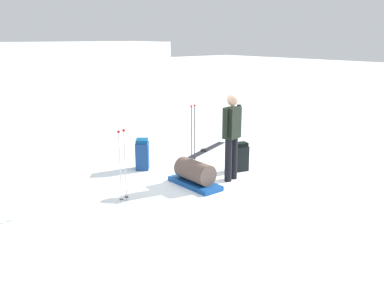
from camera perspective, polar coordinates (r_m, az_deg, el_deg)
ground_plane at (r=8.46m, az=0.00°, el=-4.60°), size 80.00×80.00×0.00m
distant_snow_ridge at (r=26.72m, az=-22.74°, el=10.00°), size 18.46×5.75×2.39m
skier_standing at (r=8.12m, az=5.42°, el=1.54°), size 0.56×0.29×1.70m
ski_pair_near at (r=10.37m, az=1.72°, el=-0.92°), size 1.91×0.87×0.05m
backpack_large_dark at (r=8.87m, az=6.40°, el=-1.76°), size 0.42×0.33×0.61m
backpack_bright at (r=8.97m, az=-6.76°, el=-1.42°), size 0.41×0.41×0.66m
ski_poles_planted_near at (r=7.15m, az=-9.42°, el=-2.45°), size 0.19×0.11×1.27m
ski_poles_planted_far at (r=9.35m, az=0.14°, el=1.85°), size 0.20×0.11×1.30m
gear_sled at (r=7.95m, az=0.39°, el=-4.14°), size 0.45×1.12×0.49m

